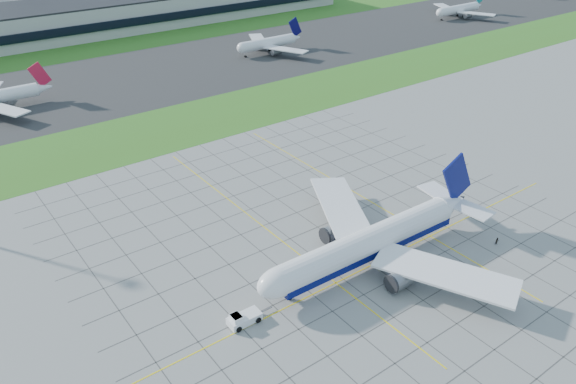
% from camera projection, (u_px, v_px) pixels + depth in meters
% --- Properties ---
extents(ground, '(1400.00, 1400.00, 0.00)m').
position_uv_depth(ground, '(365.00, 260.00, 118.69)').
color(ground, gray).
rests_on(ground, ground).
extents(grass_median, '(700.00, 35.00, 0.04)m').
position_uv_depth(grass_median, '(173.00, 127.00, 181.59)').
color(grass_median, '#396D1F').
rests_on(grass_median, ground).
extents(asphalt_taxiway, '(700.00, 75.00, 0.04)m').
position_uv_depth(asphalt_taxiway, '(110.00, 83.00, 220.03)').
color(asphalt_taxiway, '#383838').
rests_on(asphalt_taxiway, ground).
extents(grass_far, '(700.00, 145.00, 0.04)m').
position_uv_depth(grass_far, '(33.00, 29.00, 296.93)').
color(grass_far, '#396D1F').
rests_on(grass_far, ground).
extents(apron_markings, '(120.00, 130.00, 0.03)m').
position_uv_depth(apron_markings, '(333.00, 236.00, 126.66)').
color(apron_markings, '#474744').
rests_on(apron_markings, ground).
extents(terminal, '(260.00, 43.00, 15.80)m').
position_uv_depth(terminal, '(121.00, 12.00, 296.22)').
color(terminal, '#B7B7B2').
rests_on(terminal, ground).
extents(airliner, '(58.38, 59.17, 18.38)m').
position_uv_depth(airliner, '(369.00, 243.00, 115.51)').
color(airliner, white).
rests_on(airliner, ground).
extents(pushback_tug, '(9.08, 3.28, 2.52)m').
position_uv_depth(pushback_tug, '(243.00, 319.00, 101.45)').
color(pushback_tug, white).
rests_on(pushback_tug, ground).
extents(crew_near, '(0.61, 0.77, 1.85)m').
position_uv_depth(crew_near, '(288.00, 294.00, 107.76)').
color(crew_near, black).
rests_on(crew_near, ground).
extents(crew_far, '(0.99, 0.85, 1.74)m').
position_uv_depth(crew_far, '(497.00, 241.00, 123.35)').
color(crew_far, black).
rests_on(crew_far, ground).
extents(distant_jet_2, '(33.11, 42.66, 14.08)m').
position_uv_depth(distant_jet_2, '(269.00, 43.00, 255.11)').
color(distant_jet_2, white).
rests_on(distant_jet_2, ground).
extents(distant_jet_3, '(36.56, 42.66, 14.08)m').
position_uv_depth(distant_jet_3, '(459.00, 9.00, 319.37)').
color(distant_jet_3, white).
rests_on(distant_jet_3, ground).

